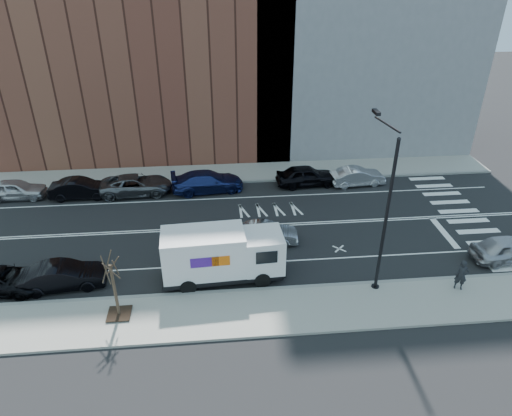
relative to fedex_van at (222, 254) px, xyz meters
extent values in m
plane|color=black|center=(1.55, 5.60, -1.67)|extent=(120.00, 120.00, 0.00)
cube|color=gray|center=(1.55, -3.20, -1.59)|extent=(44.00, 3.60, 0.15)
cube|color=gray|center=(1.55, 14.40, -1.59)|extent=(44.00, 3.60, 0.15)
cube|color=gray|center=(1.55, -1.40, -1.58)|extent=(44.00, 0.25, 0.17)
cube|color=gray|center=(1.55, 12.60, -1.58)|extent=(44.00, 0.25, 0.17)
cube|color=brown|center=(-6.45, 21.20, 9.33)|extent=(26.00, 10.00, 22.00)
cube|color=slate|center=(13.55, 21.20, 11.33)|extent=(20.00, 10.00, 26.00)
cylinder|color=black|center=(8.55, -1.80, 2.83)|extent=(0.18, 0.18, 9.00)
cylinder|color=black|center=(8.55, -1.80, -1.57)|extent=(0.44, 0.44, 0.20)
sphere|color=black|center=(8.55, -1.80, 7.28)|extent=(0.20, 0.20, 0.20)
cylinder|color=black|center=(8.55, -0.10, 7.43)|extent=(0.11, 3.49, 0.48)
cube|color=black|center=(8.55, 1.60, 7.53)|extent=(0.25, 0.80, 0.18)
cube|color=#FFF2CC|center=(8.55, 1.60, 7.43)|extent=(0.18, 0.55, 0.03)
cube|color=black|center=(-5.45, -2.80, -1.44)|extent=(1.20, 1.20, 0.04)
cylinder|color=#382B1E|center=(-5.45, -2.80, 0.08)|extent=(0.16, 0.16, 3.20)
cylinder|color=#382B1E|center=(-5.20, -2.80, 1.48)|extent=(0.06, 0.80, 1.44)
cylinder|color=#382B1E|center=(-5.37, -2.56, 1.48)|extent=(0.81, 0.31, 1.19)
cylinder|color=#382B1E|center=(-5.65, -2.65, 1.48)|extent=(0.58, 0.76, 1.50)
cylinder|color=#382B1E|center=(-5.65, -2.95, 1.48)|extent=(0.47, 0.61, 1.37)
cylinder|color=#382B1E|center=(-5.37, -3.04, 1.48)|extent=(0.72, 0.29, 1.13)
cube|color=black|center=(-0.02, 0.00, -1.17)|extent=(6.91, 2.67, 0.33)
cube|color=silver|center=(2.38, 0.13, 0.03)|extent=(2.32, 2.47, 2.19)
cube|color=black|center=(3.50, 0.19, 0.36)|extent=(0.18, 2.03, 1.04)
cube|color=black|center=(2.45, -1.06, 0.36)|extent=(1.21, 0.11, 0.77)
cube|color=black|center=(2.32, 1.32, 0.36)|extent=(1.21, 0.11, 0.77)
cube|color=black|center=(3.46, 0.19, -1.06)|extent=(0.28, 2.20, 0.38)
cube|color=silver|center=(-1.00, -0.06, 0.25)|extent=(4.73, 2.66, 2.52)
cube|color=#47198C|center=(-0.94, -1.28, 0.41)|extent=(1.53, 0.11, 0.60)
cube|color=orange|center=(-0.06, -1.23, 0.41)|extent=(0.99, 0.08, 0.60)
cube|color=#47198C|center=(-1.07, 1.17, 0.41)|extent=(1.53, 0.11, 0.60)
cube|color=orange|center=(-0.20, 1.22, 0.41)|extent=(0.99, 0.08, 0.60)
cylinder|color=black|center=(2.23, -0.97, -1.21)|extent=(0.94, 0.36, 0.92)
cylinder|color=black|center=(2.11, 1.21, -1.21)|extent=(0.94, 0.36, 0.92)
cylinder|color=black|center=(-1.93, -1.20, -1.21)|extent=(0.94, 0.36, 0.92)
cylinder|color=black|center=(-2.05, 0.98, -1.21)|extent=(0.94, 0.36, 0.92)
imported|color=silver|center=(-15.54, 11.45, -0.91)|extent=(4.46, 1.81, 1.52)
imported|color=black|center=(-10.60, 11.12, -0.91)|extent=(4.63, 1.66, 1.52)
imported|color=#54565D|center=(-6.43, 11.37, -0.90)|extent=(5.64, 2.87, 1.53)
imported|color=navy|center=(-0.85, 11.36, -0.85)|extent=(5.85, 2.89, 1.63)
imported|color=black|center=(7.15, 11.66, -0.84)|extent=(4.99, 2.25, 1.66)
imported|color=silver|center=(11.31, 11.35, -0.94)|extent=(4.53, 1.93, 1.45)
imported|color=#AAAAAF|center=(2.94, 3.52, -0.99)|extent=(4.23, 1.80, 1.36)
imported|color=black|center=(-8.93, 0.01, -0.91)|extent=(4.77, 2.11, 1.52)
imported|color=black|center=(-12.29, 0.12, -1.01)|extent=(5.00, 2.78, 1.32)
imported|color=#B1B0B5|center=(17.55, 0.19, -0.88)|extent=(4.75, 2.16, 1.58)
imported|color=black|center=(13.15, -2.36, -0.61)|extent=(0.77, 0.65, 1.81)
camera|label=1|loc=(-0.03, -21.38, 14.90)|focal=32.00mm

